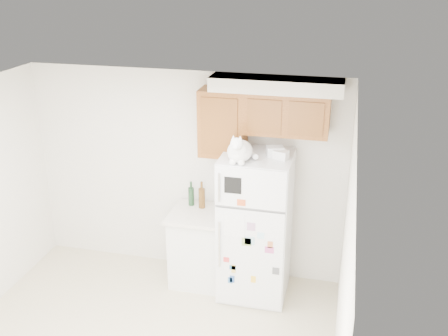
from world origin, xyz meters
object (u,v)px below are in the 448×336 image
(cat, at_px, (239,151))
(storage_box_front, at_px, (281,155))
(bottle_green, at_px, (191,193))
(storage_box_back, at_px, (275,151))
(bottle_amber, at_px, (202,195))
(base_counter, at_px, (199,246))
(refrigerator, at_px, (255,227))

(cat, distance_m, storage_box_front, 0.45)
(bottle_green, bearing_deg, cat, -33.64)
(storage_box_back, relative_size, storage_box_front, 1.20)
(bottle_green, bearing_deg, storage_box_back, -9.89)
(cat, height_order, bottle_amber, cat)
(base_counter, relative_size, bottle_green, 3.06)
(bottle_amber, bearing_deg, bottle_green, 164.40)
(refrigerator, height_order, base_counter, refrigerator)
(storage_box_back, bearing_deg, bottle_green, 151.90)
(refrigerator, distance_m, bottle_green, 0.88)
(bottle_green, bearing_deg, bottle_amber, -15.60)
(cat, bearing_deg, storage_box_back, 39.25)
(refrigerator, xyz_separation_m, cat, (-0.15, -0.21, 0.97))
(refrigerator, height_order, cat, cat)
(storage_box_back, bearing_deg, storage_box_front, -67.17)
(refrigerator, xyz_separation_m, storage_box_front, (0.25, -0.02, 0.89))
(base_counter, distance_m, storage_box_back, 1.56)
(cat, distance_m, bottle_green, 1.10)
(base_counter, height_order, storage_box_front, storage_box_front)
(refrigerator, height_order, storage_box_front, storage_box_front)
(refrigerator, height_order, bottle_amber, refrigerator)
(base_counter, bearing_deg, refrigerator, -6.09)
(refrigerator, distance_m, storage_box_front, 0.93)
(bottle_amber, bearing_deg, storage_box_front, -13.12)
(refrigerator, distance_m, storage_box_back, 0.92)
(bottle_amber, bearing_deg, storage_box_back, -8.92)
(base_counter, distance_m, storage_box_front, 1.60)
(base_counter, relative_size, bottle_amber, 2.80)
(cat, bearing_deg, refrigerator, 54.92)
(refrigerator, bearing_deg, storage_box_back, 17.72)
(refrigerator, height_order, storage_box_back, storage_box_back)
(refrigerator, xyz_separation_m, bottle_amber, (-0.68, 0.19, 0.23))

